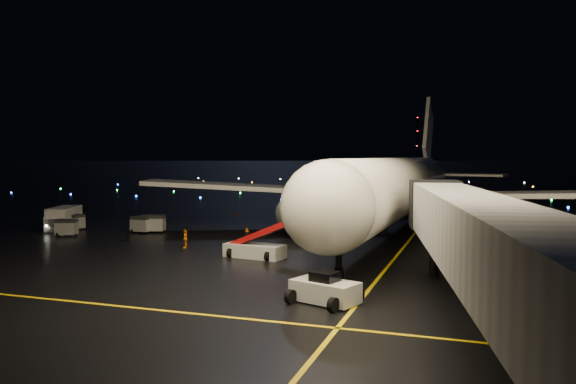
% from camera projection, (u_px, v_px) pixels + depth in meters
% --- Properties ---
extents(ground, '(2000.00, 2000.00, 0.00)m').
position_uv_depth(ground, '(444.00, 170.00, 323.66)').
color(ground, black).
rests_on(ground, ground).
extents(lane_centre, '(0.25, 80.00, 0.02)m').
position_uv_depth(lane_centre, '(403.00, 248.00, 50.43)').
color(lane_centre, yellow).
rests_on(lane_centre, ground).
extents(lane_cross, '(60.00, 0.25, 0.02)m').
position_uv_depth(lane_cross, '(49.00, 299.00, 32.24)').
color(lane_cross, yellow).
rests_on(lane_cross, ground).
extents(airliner, '(60.66, 57.80, 16.71)m').
position_uv_depth(airliner, '(402.00, 155.00, 60.00)').
color(airliner, silver).
rests_on(airliner, ground).
extents(pushback_tug, '(4.15, 3.06, 1.77)m').
position_uv_depth(pushback_tug, '(325.00, 287.00, 31.42)').
color(pushback_tug, silver).
rests_on(pushback_tug, ground).
extents(belt_loader, '(7.47, 3.08, 3.51)m').
position_uv_depth(belt_loader, '(255.00, 236.00, 45.45)').
color(belt_loader, silver).
rests_on(belt_loader, ground).
extents(service_truck, '(4.53, 7.35, 2.58)m').
position_uv_depth(service_truck, '(64.00, 218.00, 62.77)').
color(service_truck, silver).
rests_on(service_truck, ground).
extents(crew_c, '(0.66, 1.03, 1.63)m').
position_uv_depth(crew_c, '(185.00, 239.00, 50.26)').
color(crew_c, orange).
rests_on(crew_c, ground).
extents(safety_cone_0, '(0.56, 0.56, 0.49)m').
position_uv_depth(safety_cone_0, '(350.00, 240.00, 53.65)').
color(safety_cone_0, '#FF5305').
rests_on(safety_cone_0, ground).
extents(safety_cone_1, '(0.53, 0.53, 0.47)m').
position_uv_depth(safety_cone_1, '(347.00, 231.00, 60.10)').
color(safety_cone_1, '#FF5305').
rests_on(safety_cone_1, ground).
extents(safety_cone_2, '(0.55, 0.55, 0.49)m').
position_uv_depth(safety_cone_2, '(247.00, 229.00, 61.03)').
color(safety_cone_2, '#FF5305').
rests_on(safety_cone_2, ground).
extents(safety_cone_3, '(0.48, 0.48, 0.46)m').
position_uv_depth(safety_cone_3, '(236.00, 214.00, 77.32)').
color(safety_cone_3, '#FF5305').
rests_on(safety_cone_3, ground).
extents(radio_mast, '(1.80, 1.80, 64.00)m').
position_uv_depth(radio_mast, '(417.00, 138.00, 756.71)').
color(radio_mast, black).
rests_on(radio_mast, ground).
extents(taxiway_lights, '(164.00, 92.00, 0.36)m').
position_uv_depth(taxiway_lights, '(401.00, 188.00, 140.27)').
color(taxiway_lights, black).
rests_on(taxiway_lights, ground).
extents(baggage_cart_0, '(2.60, 2.17, 1.89)m').
position_uv_depth(baggage_cart_0, '(154.00, 224.00, 60.43)').
color(baggage_cart_0, gray).
rests_on(baggage_cart_0, ground).
extents(baggage_cart_1, '(2.19, 1.60, 1.78)m').
position_uv_depth(baggage_cart_1, '(142.00, 225.00, 60.15)').
color(baggage_cart_1, gray).
rests_on(baggage_cart_1, ground).
extents(baggage_cart_2, '(2.13, 1.70, 1.61)m').
position_uv_depth(baggage_cart_2, '(155.00, 225.00, 60.75)').
color(baggage_cart_2, gray).
rests_on(baggage_cart_2, ground).
extents(baggage_cart_3, '(2.37, 2.02, 1.71)m').
position_uv_depth(baggage_cart_3, '(66.00, 228.00, 57.79)').
color(baggage_cart_3, gray).
rests_on(baggage_cart_3, ground).
extents(baggage_cart_4, '(2.27, 1.81, 1.72)m').
position_uv_depth(baggage_cart_4, '(74.00, 222.00, 62.71)').
color(baggage_cart_4, gray).
rests_on(baggage_cart_4, ground).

